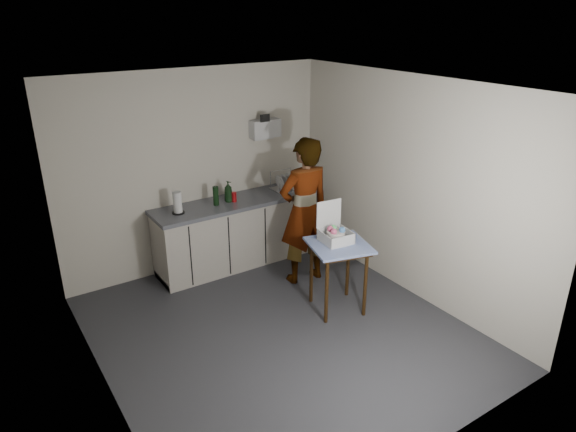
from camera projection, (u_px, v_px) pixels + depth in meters
ground at (281, 331)px, 5.56m from camera, size 4.00×4.00×0.00m
wall_back at (196, 171)px, 6.61m from camera, size 3.60×0.02×2.60m
wall_right at (409, 188)px, 5.99m from camera, size 0.02×4.00×2.60m
wall_left at (94, 268)px, 4.15m from camera, size 0.02×4.00×2.60m
ceiling at (279, 88)px, 4.58m from camera, size 3.60×4.00×0.01m
kitchen_counter at (237, 234)px, 6.92m from camera, size 2.24×0.62×0.91m
wall_shelf at (265, 129)px, 6.90m from camera, size 0.42×0.18×0.37m
side_table at (339, 253)px, 5.73m from camera, size 0.78×0.78×0.82m
standing_man at (304, 212)px, 6.30m from camera, size 0.71×0.49×1.87m
soap_bottle at (228, 192)px, 6.64m from camera, size 0.14×0.14×0.28m
soda_can at (234, 197)px, 6.67m from camera, size 0.07×0.07×0.13m
dark_bottle at (216, 196)px, 6.53m from camera, size 0.07×0.07×0.25m
paper_towel at (178, 203)px, 6.27m from camera, size 0.15×0.15×0.28m
dish_rack at (285, 185)px, 7.11m from camera, size 0.37×0.28×0.26m
bakery_box at (335, 233)px, 5.73m from camera, size 0.35×0.36×0.44m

